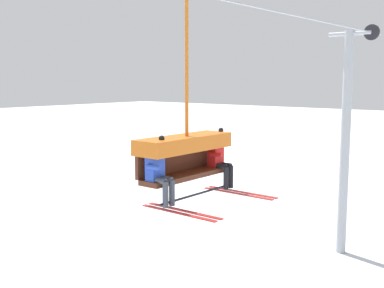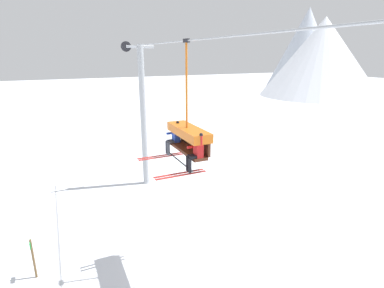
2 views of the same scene
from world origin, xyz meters
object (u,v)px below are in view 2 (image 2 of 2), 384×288
(chairlift_chair, at_px, (189,135))
(trail_sign, at_px, (33,256))
(skier_blue, at_px, (173,137))
(skier_red, at_px, (195,152))
(lift_tower_near, at_px, (143,114))

(chairlift_chair, distance_m, trail_sign, 7.22)
(chairlift_chair, relative_size, skier_blue, 2.36)
(chairlift_chair, height_order, skier_blue, chairlift_chair)
(skier_red, bearing_deg, chairlift_chair, 167.38)
(skier_blue, distance_m, skier_red, 1.90)
(lift_tower_near, relative_size, chairlift_chair, 2.15)
(chairlift_chair, height_order, trail_sign, chairlift_chair)
(lift_tower_near, relative_size, trail_sign, 5.40)
(lift_tower_near, xyz_separation_m, skier_red, (9.26, -0.92, 0.51))
(lift_tower_near, relative_size, skier_blue, 5.09)
(skier_blue, height_order, trail_sign, skier_blue)
(chairlift_chair, xyz_separation_m, trail_sign, (-1.76, -5.45, -4.40))
(skier_blue, height_order, skier_red, same)
(trail_sign, bearing_deg, chairlift_chair, 72.11)
(lift_tower_near, bearing_deg, chairlift_chair, -4.89)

